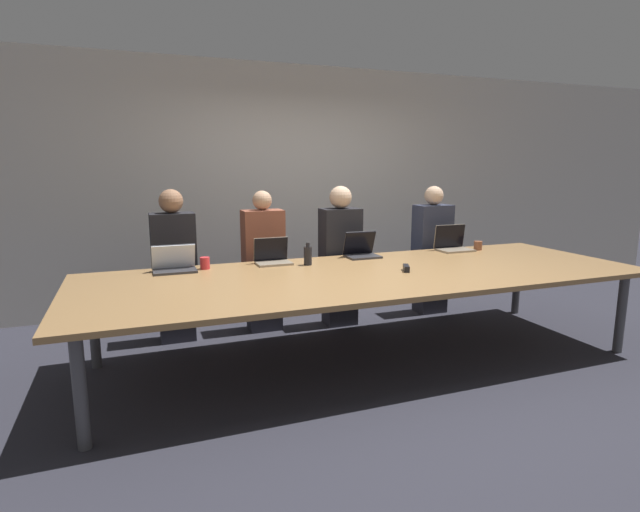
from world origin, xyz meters
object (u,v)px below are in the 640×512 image
object	(u,v)px
laptop_far_center	(361,250)
laptop_far_right	(452,243)
cup_far_right	(478,246)
laptop_far_left	(174,264)
person_far_right	(432,252)
bottle_far_midleft	(308,255)
person_far_midleft	(263,264)
laptop_far_midleft	(272,256)
person_far_left	(175,268)
person_far_center	(340,258)
cup_far_left	(205,263)
stapler	(406,268)

from	to	relation	value
laptop_far_center	laptop_far_right	bearing A→B (deg)	0.17
cup_far_right	laptop_far_left	size ratio (longest dim) A/B	0.26
person_far_right	cup_far_right	world-z (taller)	person_far_right
person_far_right	cup_far_right	distance (m)	0.53
bottle_far_midleft	person_far_midleft	bearing A→B (deg)	111.80
laptop_far_midleft	bottle_far_midleft	distance (m)	0.33
person_far_right	person_far_left	xyz separation A→B (m)	(-2.78, 0.06, 0.01)
person_far_center	person_far_midleft	world-z (taller)	person_far_center
laptop_far_right	cup_far_left	world-z (taller)	laptop_far_right
laptop_far_center	laptop_far_left	distance (m)	1.77
laptop_far_midleft	person_far_left	bearing A→B (deg)	152.38
person_far_right	stapler	world-z (taller)	person_far_right
laptop_far_right	stapler	world-z (taller)	laptop_far_right
laptop_far_left	person_far_midleft	bearing A→B (deg)	28.23
person_far_right	stapler	xyz separation A→B (m)	(-0.98, -1.10, 0.10)
laptop_far_center	laptop_far_right	size ratio (longest dim) A/B	0.89
laptop_far_midleft	cup_far_left	distance (m)	0.61
person_far_right	cup_far_left	xyz separation A→B (m)	(-2.56, -0.41, 0.13)
laptop_far_midleft	person_far_midleft	world-z (taller)	person_far_midleft
person_far_midleft	cup_far_left	world-z (taller)	person_far_midleft
person_far_center	stapler	xyz separation A→B (m)	(0.16, -1.05, 0.08)
laptop_far_center	person_far_center	bearing A→B (deg)	105.04
person_far_midleft	person_far_left	distance (m)	0.86
laptop_far_right	person_far_left	xyz separation A→B (m)	(-2.79, 0.42, -0.14)
person_far_center	person_far_left	world-z (taller)	person_far_center
cup_far_left	person_far_midleft	bearing A→B (deg)	36.57
person_far_center	cup_far_left	world-z (taller)	person_far_center
person_far_left	laptop_far_center	bearing A→B (deg)	-13.72
laptop_far_center	person_far_midleft	distance (m)	0.99
cup_far_right	laptop_far_left	bearing A→B (deg)	179.48
laptop_far_midleft	cup_far_right	world-z (taller)	laptop_far_midleft
laptop_far_center	stapler	size ratio (longest dim) A/B	2.08
person_far_midleft	person_far_left	size ratio (longest dim) A/B	0.98
laptop_far_midleft	bottle_far_midleft	world-z (taller)	laptop_far_midleft
person_far_midleft	cup_far_right	xyz separation A→B (m)	(2.20, -0.51, 0.13)
cup_far_right	cup_far_left	bearing A→B (deg)	179.31
laptop_far_center	cup_far_right	bearing A→B (deg)	-3.31
person_far_midleft	person_far_right	distance (m)	1.92
person_far_center	person_far_left	xyz separation A→B (m)	(-1.64, 0.10, -0.01)
laptop_far_midleft	laptop_far_right	size ratio (longest dim) A/B	0.89
laptop_far_right	person_far_center	bearing A→B (deg)	164.70
laptop_far_midleft	person_far_right	distance (m)	1.99
person_far_center	laptop_far_midleft	size ratio (longest dim) A/B	4.54
laptop_far_midleft	person_far_right	xyz separation A→B (m)	(1.95, 0.38, -0.14)
bottle_far_midleft	person_far_right	size ratio (longest dim) A/B	0.14
person_far_midleft	person_far_right	bearing A→B (deg)	-2.04
person_far_right	stapler	size ratio (longest dim) A/B	9.21
bottle_far_midleft	person_far_left	distance (m)	1.28
laptop_far_midleft	laptop_far_left	xyz separation A→B (m)	(-0.87, -0.04, -0.00)
laptop_far_midleft	cup_far_left	world-z (taller)	laptop_far_midleft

